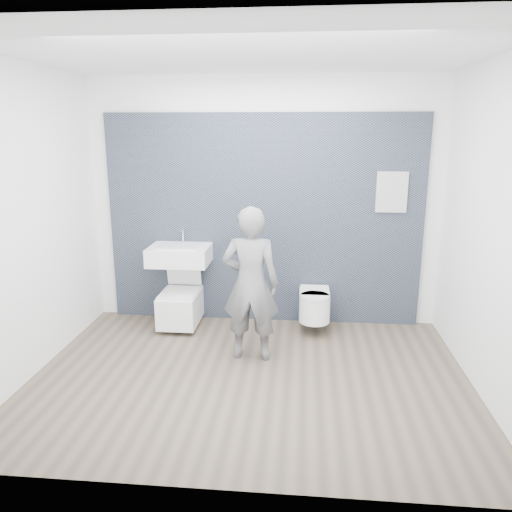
# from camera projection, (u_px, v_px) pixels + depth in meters

# --- Properties ---
(ground) EXTENTS (4.00, 4.00, 0.00)m
(ground) POSITION_uv_depth(u_px,v_px,m) (250.00, 377.00, 4.60)
(ground) COLOR brown
(ground) RESTS_ON ground
(room_shell) EXTENTS (4.00, 4.00, 4.00)m
(room_shell) POSITION_uv_depth(u_px,v_px,m) (249.00, 188.00, 4.17)
(room_shell) COLOR white
(room_shell) RESTS_ON ground
(tile_wall) EXTENTS (3.60, 0.06, 2.40)m
(tile_wall) POSITION_uv_depth(u_px,v_px,m) (263.00, 318.00, 6.02)
(tile_wall) COLOR black
(tile_wall) RESTS_ON ground
(washbasin) EXTENTS (0.68, 0.51, 0.51)m
(washbasin) POSITION_uv_depth(u_px,v_px,m) (180.00, 255.00, 5.63)
(washbasin) COLOR white
(washbasin) RESTS_ON ground
(toilet_square) EXTENTS (0.42, 0.61, 0.82)m
(toilet_square) POSITION_uv_depth(u_px,v_px,m) (181.00, 305.00, 5.73)
(toilet_square) COLOR white
(toilet_square) RESTS_ON ground
(toilet_rounded) EXTENTS (0.34, 0.58, 0.31)m
(toilet_rounded) POSITION_uv_depth(u_px,v_px,m) (314.00, 305.00, 5.58)
(toilet_rounded) COLOR white
(toilet_rounded) RESTS_ON ground
(info_placard) EXTENTS (0.34, 0.03, 0.45)m
(info_placard) POSITION_uv_depth(u_px,v_px,m) (383.00, 324.00, 5.85)
(info_placard) COLOR white
(info_placard) RESTS_ON ground
(visitor) EXTENTS (0.57, 0.38, 1.53)m
(visitor) POSITION_uv_depth(u_px,v_px,m) (251.00, 284.00, 4.82)
(visitor) COLOR slate
(visitor) RESTS_ON ground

